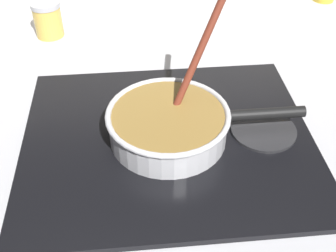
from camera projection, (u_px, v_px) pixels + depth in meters
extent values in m
cube|color=#B7B7BC|center=(187.00, 177.00, 0.80)|extent=(2.40, 1.60, 0.04)
cube|color=black|center=(168.00, 140.00, 0.84)|extent=(0.56, 0.48, 0.01)
torus|color=#592D0C|center=(168.00, 136.00, 0.83)|extent=(0.16, 0.16, 0.01)
cylinder|color=#262628|center=(264.00, 130.00, 0.85)|extent=(0.13, 0.13, 0.01)
cylinder|color=silver|center=(168.00, 126.00, 0.82)|extent=(0.22, 0.22, 0.06)
cylinder|color=olive|center=(168.00, 124.00, 0.81)|extent=(0.21, 0.21, 0.05)
torus|color=silver|center=(168.00, 114.00, 0.80)|extent=(0.23, 0.23, 0.01)
cylinder|color=black|center=(266.00, 114.00, 0.82)|extent=(0.15, 0.02, 0.02)
cylinder|color=beige|center=(152.00, 120.00, 0.80)|extent=(0.03, 0.03, 0.01)
cylinder|color=#EDD88C|center=(172.00, 123.00, 0.79)|extent=(0.03, 0.03, 0.01)
cylinder|color=#EDD88C|center=(157.00, 107.00, 0.83)|extent=(0.04, 0.04, 0.01)
cylinder|color=beige|center=(192.00, 107.00, 0.83)|extent=(0.03, 0.03, 0.01)
cylinder|color=beige|center=(199.00, 131.00, 0.78)|extent=(0.03, 0.03, 0.01)
cylinder|color=beige|center=(139.00, 112.00, 0.82)|extent=(0.03, 0.03, 0.01)
cylinder|color=#E5CC7A|center=(181.00, 95.00, 0.86)|extent=(0.03, 0.03, 0.01)
cylinder|color=beige|center=(147.00, 96.00, 0.86)|extent=(0.03, 0.03, 0.01)
cylinder|color=maroon|center=(199.00, 53.00, 0.79)|extent=(0.12, 0.09, 0.22)
cube|color=brown|center=(173.00, 112.00, 0.83)|extent=(0.05, 0.05, 0.01)
cylinder|color=gold|center=(48.00, 21.00, 1.14)|extent=(0.07, 0.07, 0.08)
cylinder|color=#B2B2B7|center=(45.00, 5.00, 1.11)|extent=(0.08, 0.08, 0.01)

